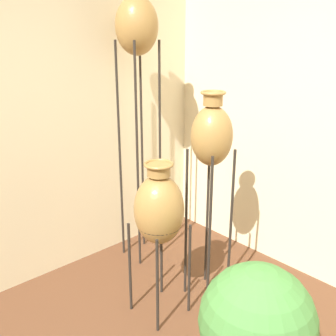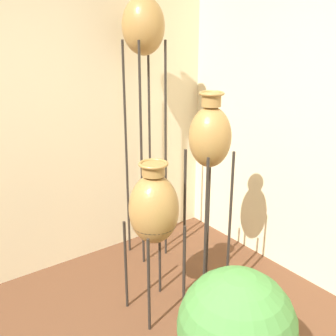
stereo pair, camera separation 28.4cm
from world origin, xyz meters
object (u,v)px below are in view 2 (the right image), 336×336
object	(u,v)px
vase_stand_tall	(144,33)
vase_stand_medium	(210,140)
potted_plant	(236,332)
vase_stand_short	(154,209)

from	to	relation	value
vase_stand_tall	vase_stand_medium	xyz separation A→B (m)	(0.01, -0.78, -0.68)
vase_stand_medium	potted_plant	size ratio (longest dim) A/B	1.93
vase_stand_medium	potted_plant	xyz separation A→B (m)	(-0.50, -0.79, -0.76)
vase_stand_short	potted_plant	world-z (taller)	vase_stand_short
vase_stand_tall	vase_stand_short	world-z (taller)	vase_stand_tall
vase_stand_short	vase_stand_medium	bearing A→B (deg)	-11.91
vase_stand_tall	vase_stand_short	xyz separation A→B (m)	(-0.39, -0.69, -1.10)
vase_stand_tall	vase_stand_medium	size ratio (longest dim) A/B	1.45
vase_stand_short	potted_plant	bearing A→B (deg)	-96.23
vase_stand_short	potted_plant	size ratio (longest dim) A/B	1.41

